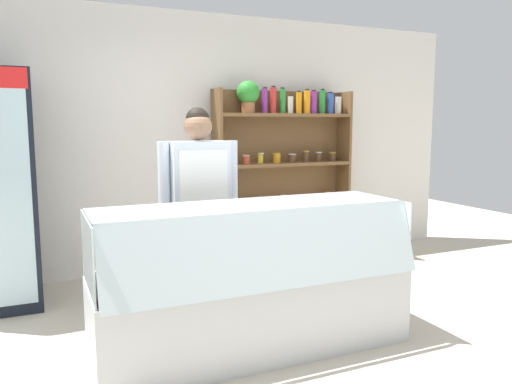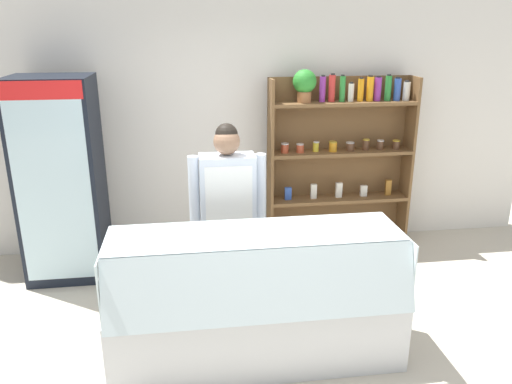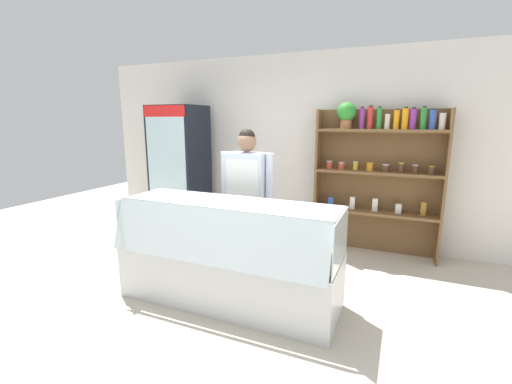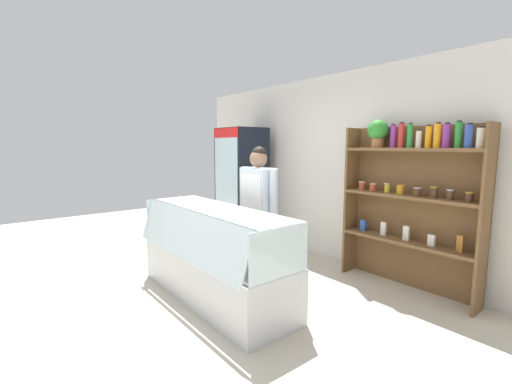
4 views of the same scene
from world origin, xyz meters
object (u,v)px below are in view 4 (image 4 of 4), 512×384
Objects in this scene: shelving_unit at (409,193)px; drinks_fridge at (242,185)px; shop_clerk at (258,201)px; deli_display_case at (214,270)px.

drinks_fridge is at bearing -173.73° from shelving_unit.
shop_clerk is (-1.30, -1.19, -0.14)m from shelving_unit.
shelving_unit reaches higher than shop_clerk.
deli_display_case is (1.68, -1.61, -0.68)m from drinks_fridge.
shop_clerk is at bearing -137.69° from shelving_unit.
shelving_unit is 2.40m from deli_display_case.
deli_display_case is (-1.17, -1.92, -0.83)m from shelving_unit.
drinks_fridge is 2.42m from deli_display_case.
deli_display_case is 1.28× the size of shop_clerk.
shelving_unit reaches higher than deli_display_case.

